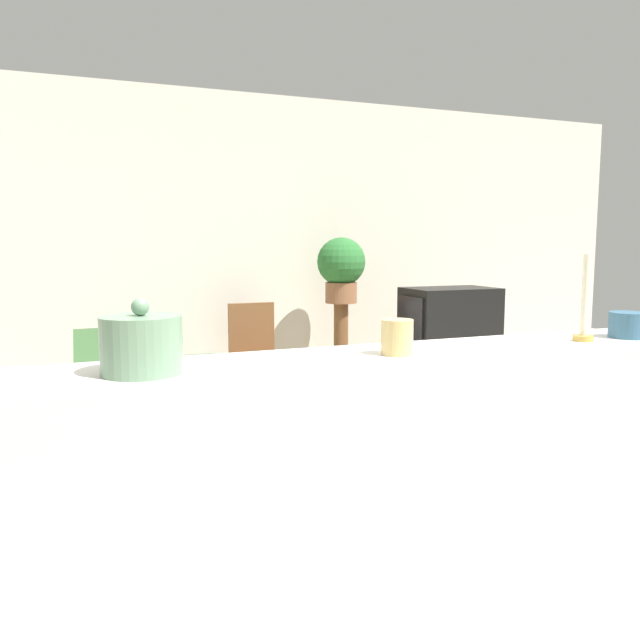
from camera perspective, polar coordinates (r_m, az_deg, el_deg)
The scene contains 13 objects.
ground_plane at distance 2.65m, azimuth 4.11°, elevation -24.81°, with size 14.00×14.00×0.00m, color tan.
wall_back at distance 5.55m, azimuth -11.39°, elevation 6.38°, with size 9.00×0.06×2.70m.
couch at distance 3.81m, azimuth -14.63°, elevation -10.12°, with size 0.96×1.64×0.83m.
tv_stand at distance 5.24m, azimuth 11.63°, elevation -5.68°, with size 0.70×0.49×0.52m.
television at distance 5.15m, azimuth 11.72°, elevation -0.02°, with size 0.73×0.46×0.53m.
wooden_chair at distance 5.25m, azimuth -5.90°, elevation -2.78°, with size 0.44×0.44×0.90m.
plant_stand at distance 5.50m, azimuth 1.92°, elevation -3.01°, with size 0.13×0.13×0.88m.
potted_plant at distance 5.42m, azimuth 1.95°, elevation 4.91°, with size 0.42×0.42×0.57m.
foreground_counter at distance 2.11m, azimuth 8.96°, elevation -17.38°, with size 2.57×0.44×1.06m.
decorative_bowl at distance 1.67m, azimuth -16.00°, elevation -2.15°, with size 0.21×0.21×0.20m.
candle_jar at distance 1.90m, azimuth 7.06°, elevation -1.57°, with size 0.10×0.10×0.11m.
candlestick at distance 2.33m, azimuth 23.02°, elevation 0.72°, with size 0.07×0.07×0.30m.
coffee_tin at distance 2.48m, azimuth 26.37°, elevation -0.41°, with size 0.13×0.13×0.09m.
Camera 1 is at (-0.99, -2.03, 1.40)m, focal length 35.00 mm.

